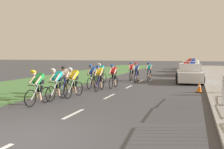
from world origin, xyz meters
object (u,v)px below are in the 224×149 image
Objects in this scene: cyclist_second at (57,84)px; cyclist_ninth at (137,72)px; cyclist_third at (73,82)px; police_car_furthest at (192,65)px; cyclist_lead at (38,87)px; cyclist_sixth at (113,76)px; cyclist_tenth at (131,71)px; traffic_cone_near at (199,87)px; crowd_barrier_rear at (224,89)px; cyclist_fourth at (65,79)px; police_car_second at (191,69)px; cyclist_seventh at (92,76)px; cyclist_eleventh at (149,71)px; cyclist_fifth at (99,78)px; police_car_third at (191,66)px; police_car_nearest at (189,74)px; cyclist_eighth at (101,73)px.

cyclist_ninth is (1.89, 8.77, 0.00)m from cyclist_second.
cyclist_third is 28.15m from police_car_furthest.
cyclist_sixth is at bearing 77.29° from cyclist_lead.
cyclist_tenth is 7.56m from traffic_cone_near.
cyclist_lead is at bearing -159.03° from crowd_barrier_rear.
cyclist_tenth is at bearing 85.03° from cyclist_third.
police_car_second is (6.39, 14.68, -0.11)m from cyclist_fourth.
cyclist_sixth is (0.85, 3.93, 0.00)m from cyclist_third.
cyclist_seventh and cyclist_eleventh have the same top height.
cyclist_fifth is (0.43, 2.51, 0.00)m from cyclist_third.
police_car_third reaches higher than cyclist_third.
police_car_second is at bearing 64.62° from cyclist_seventh.
police_car_nearest reaches higher than cyclist_tenth.
police_car_third reaches higher than cyclist_fourth.
cyclist_lead is 0.38× the size of police_car_third.
cyclist_ninth is at bearing 128.00° from crowd_barrier_rear.
cyclist_second is at bearing -90.01° from cyclist_seventh.
traffic_cone_near is (6.49, 0.32, -0.48)m from cyclist_seventh.
cyclist_fifth is 6.48m from cyclist_tenth.
police_car_furthest is at bearing 89.97° from police_car_third.
cyclist_fourth and cyclist_seventh have the same top height.
cyclist_eighth is at bearing 146.45° from crowd_barrier_rear.
cyclist_second is 1.00× the size of cyclist_fourth.
crowd_barrier_rear is (6.22, -3.25, -0.14)m from cyclist_sixth.
cyclist_third is 10.40m from police_car_nearest.
police_car_nearest is at bearing 59.36° from cyclist_second.
traffic_cone_near is (-0.96, 2.96, -0.34)m from crowd_barrier_rear.
cyclist_third is 1.00× the size of cyclist_eleventh.
cyclist_second reaches higher than traffic_cone_near.
cyclist_eleventh is 6.82m from traffic_cone_near.
police_car_nearest is (5.82, 5.53, -0.11)m from cyclist_seventh.
police_car_third is at bearing 74.15° from cyclist_ninth.
police_car_nearest is 12.79m from police_car_third.
cyclist_eighth is (-1.19, 3.36, 0.00)m from cyclist_fifth.
cyclist_second is 1.00× the size of cyclist_third.
cyclist_tenth is (1.16, 9.94, 0.00)m from cyclist_second.
cyclist_eleventh is 0.38× the size of police_car_furthest.
cyclist_eleventh is (2.62, 10.20, 0.00)m from cyclist_second.
cyclist_ninth is (1.88, 4.48, 0.00)m from cyclist_seventh.
cyclist_third is at bearing -103.63° from cyclist_eleventh.
cyclist_third is at bearing -94.97° from cyclist_tenth.
cyclist_eighth is at bearing -139.53° from cyclist_ninth.
police_car_second reaches higher than cyclist_fifth.
cyclist_fifth is at bearing -101.29° from police_car_furthest.
cyclist_seventh is (-0.38, 3.33, 0.00)m from cyclist_third.
cyclist_second is at bearing -102.13° from cyclist_ninth.
police_car_furthest is 26.99m from crowd_barrier_rear.
cyclist_seventh is 2.69× the size of traffic_cone_near.
cyclist_seventh is at bearing -103.47° from police_car_furthest.
police_car_second and police_car_third have the same top height.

